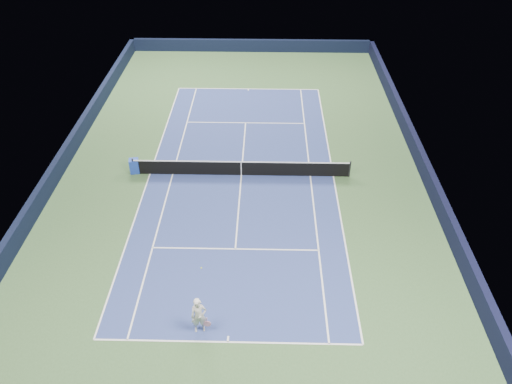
{
  "coord_description": "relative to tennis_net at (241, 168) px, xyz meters",
  "views": [
    {
      "loc": [
        1.44,
        -24.41,
        17.03
      ],
      "look_at": [
        0.95,
        -3.0,
        1.0
      ],
      "focal_mm": 35.0,
      "sensor_mm": 36.0,
      "label": 1
    }
  ],
  "objects": [
    {
      "name": "wall_left",
      "position": [
        -10.82,
        0.0,
        0.05
      ],
      "size": [
        0.35,
        40.0,
        1.1
      ],
      "primitive_type": "cube",
      "color": "black",
      "rests_on": "ground"
    },
    {
      "name": "tennis_net",
      "position": [
        0.0,
        0.0,
        0.0
      ],
      "size": [
        12.9,
        0.1,
        1.07
      ],
      "color": "black",
      "rests_on": "ground"
    },
    {
      "name": "sponsor_cube",
      "position": [
        -6.4,
        0.17,
        -0.06
      ],
      "size": [
        0.62,
        0.58,
        0.89
      ],
      "color": "#1D3DB2",
      "rests_on": "ground"
    },
    {
      "name": "court_surface",
      "position": [
        0.0,
        0.0,
        -0.5
      ],
      "size": [
        10.97,
        23.77,
        0.01
      ],
      "primitive_type": "cube",
      "color": "navy",
      "rests_on": "ground"
    },
    {
      "name": "center_mark_far",
      "position": [
        0.0,
        11.73,
        -0.5
      ],
      "size": [
        0.08,
        0.3,
        0.0
      ],
      "primitive_type": "cube",
      "color": "white",
      "rests_on": "ground"
    },
    {
      "name": "service_line_near",
      "position": [
        0.0,
        -6.4,
        -0.5
      ],
      "size": [
        8.23,
        0.08,
        0.0
      ],
      "primitive_type": "cube",
      "color": "white",
      "rests_on": "ground"
    },
    {
      "name": "service_line_far",
      "position": [
        0.0,
        6.4,
        -0.5
      ],
      "size": [
        8.23,
        0.08,
        0.0
      ],
      "primitive_type": "cube",
      "color": "white",
      "rests_on": "ground"
    },
    {
      "name": "sideline_doubles_left",
      "position": [
        -5.49,
        0.0,
        -0.5
      ],
      "size": [
        0.08,
        23.77,
        0.0
      ],
      "primitive_type": "cube",
      "color": "white",
      "rests_on": "ground"
    },
    {
      "name": "tennis_player",
      "position": [
        -1.18,
        -11.3,
        0.4
      ],
      "size": [
        0.85,
        1.31,
        2.65
      ],
      "color": "silver",
      "rests_on": "ground"
    },
    {
      "name": "sideline_singles_left",
      "position": [
        -4.12,
        0.0,
        -0.5
      ],
      "size": [
        0.08,
        23.77,
        0.0
      ],
      "primitive_type": "cube",
      "color": "white",
      "rests_on": "ground"
    },
    {
      "name": "sideline_singles_right",
      "position": [
        4.12,
        0.0,
        -0.5
      ],
      "size": [
        0.08,
        23.77,
        0.0
      ],
      "primitive_type": "cube",
      "color": "white",
      "rests_on": "ground"
    },
    {
      "name": "ground",
      "position": [
        0.0,
        0.0,
        -0.5
      ],
      "size": [
        40.0,
        40.0,
        0.0
      ],
      "primitive_type": "plane",
      "color": "#34532D",
      "rests_on": "ground"
    },
    {
      "name": "wall_far",
      "position": [
        0.0,
        19.82,
        0.05
      ],
      "size": [
        22.0,
        0.35,
        1.1
      ],
      "primitive_type": "cube",
      "color": "black",
      "rests_on": "ground"
    },
    {
      "name": "center_service_line",
      "position": [
        0.0,
        0.0,
        -0.5
      ],
      "size": [
        0.08,
        12.8,
        0.0
      ],
      "primitive_type": "cube",
      "color": "white",
      "rests_on": "ground"
    },
    {
      "name": "baseline_far",
      "position": [
        0.0,
        11.88,
        -0.5
      ],
      "size": [
        10.97,
        0.08,
        0.0
      ],
      "primitive_type": "cube",
      "color": "white",
      "rests_on": "ground"
    },
    {
      "name": "baseline_near",
      "position": [
        0.0,
        -11.88,
        -0.5
      ],
      "size": [
        10.97,
        0.08,
        0.0
      ],
      "primitive_type": "cube",
      "color": "white",
      "rests_on": "ground"
    },
    {
      "name": "sideline_doubles_right",
      "position": [
        5.49,
        0.0,
        -0.5
      ],
      "size": [
        0.08,
        23.77,
        0.0
      ],
      "primitive_type": "cube",
      "color": "white",
      "rests_on": "ground"
    },
    {
      "name": "center_mark_near",
      "position": [
        0.0,
        -11.73,
        -0.5
      ],
      "size": [
        0.08,
        0.3,
        0.0
      ],
      "primitive_type": "cube",
      "color": "white",
      "rests_on": "ground"
    },
    {
      "name": "wall_right",
      "position": [
        10.82,
        0.0,
        0.05
      ],
      "size": [
        0.35,
        40.0,
        1.1
      ],
      "primitive_type": "cube",
      "color": "black",
      "rests_on": "ground"
    }
  ]
}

